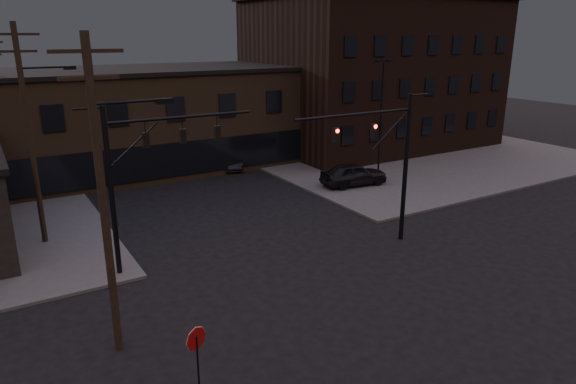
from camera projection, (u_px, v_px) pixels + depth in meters
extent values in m
plane|color=black|center=(360.00, 304.00, 21.64)|extent=(140.00, 140.00, 0.00)
cube|color=#474744|center=(394.00, 149.00, 50.51)|extent=(30.00, 30.00, 0.15)
cube|color=#493927|center=(153.00, 120.00, 43.36)|extent=(40.00, 12.00, 8.00)
cube|color=black|center=(371.00, 75.00, 51.74)|extent=(22.00, 16.00, 14.00)
cylinder|color=black|center=(405.00, 169.00, 27.37)|extent=(0.24, 0.24, 8.00)
cylinder|color=black|center=(356.00, 114.00, 24.69)|extent=(7.00, 0.14, 0.14)
cube|color=#FF140C|center=(374.00, 131.00, 25.54)|extent=(0.28, 0.22, 0.70)
cube|color=#FF140C|center=(336.00, 135.00, 24.38)|extent=(0.28, 0.22, 0.70)
cylinder|color=black|center=(112.00, 194.00, 23.05)|extent=(0.24, 0.24, 8.00)
cylinder|color=black|center=(182.00, 117.00, 23.84)|extent=(7.00, 0.14, 0.14)
cube|color=black|center=(146.00, 140.00, 23.24)|extent=(0.28, 0.22, 0.70)
cube|color=black|center=(183.00, 136.00, 24.10)|extent=(0.28, 0.22, 0.70)
cube|color=black|center=(217.00, 133.00, 24.97)|extent=(0.28, 0.22, 0.70)
cylinder|color=black|center=(198.00, 368.00, 15.72)|extent=(0.06, 0.06, 2.20)
cylinder|color=maroon|center=(196.00, 339.00, 15.44)|extent=(0.72, 0.33, 0.76)
cylinder|color=black|center=(103.00, 204.00, 16.96)|extent=(0.28, 0.28, 11.00)
cube|color=black|center=(86.00, 51.00, 15.52)|extent=(2.20, 0.12, 0.12)
cube|color=black|center=(89.00, 78.00, 15.75)|extent=(1.80, 0.12, 0.12)
cube|color=black|center=(164.00, 101.00, 17.14)|extent=(0.60, 0.25, 0.18)
cylinder|color=black|center=(30.00, 139.00, 26.20)|extent=(0.28, 0.28, 11.50)
cube|color=black|center=(14.00, 34.00, 24.69)|extent=(2.20, 0.12, 0.12)
cube|color=black|center=(17.00, 51.00, 24.92)|extent=(1.80, 0.12, 0.12)
cube|color=black|center=(70.00, 68.00, 26.31)|extent=(0.60, 0.25, 0.18)
cylinder|color=black|center=(381.00, 124.00, 38.21)|extent=(0.14, 0.14, 9.00)
cube|color=black|center=(379.00, 61.00, 36.62)|extent=(0.50, 0.28, 0.18)
cube|color=black|center=(389.00, 61.00, 37.12)|extent=(0.50, 0.28, 0.18)
cylinder|color=black|center=(395.00, 110.00, 45.27)|extent=(0.14, 0.14, 9.00)
cube|color=black|center=(394.00, 57.00, 43.68)|extent=(0.50, 0.28, 0.18)
cube|color=black|center=(402.00, 57.00, 44.18)|extent=(0.50, 0.28, 0.18)
imported|color=black|center=(354.00, 174.00, 37.94)|extent=(5.24, 2.67, 1.71)
imported|color=silver|center=(320.00, 149.00, 47.46)|extent=(4.45, 2.67, 1.21)
imported|color=black|center=(230.00, 161.00, 43.25)|extent=(2.39, 4.28, 1.33)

